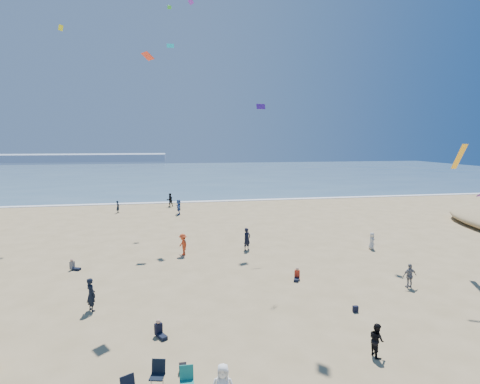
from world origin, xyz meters
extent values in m
cube|color=#476B84|center=(0.00, 95.00, 0.03)|extent=(220.00, 100.00, 0.06)
cube|color=white|center=(0.00, 45.00, 0.04)|extent=(220.00, 1.20, 0.08)
cube|color=#7A8EA8|center=(-60.00, 170.00, 1.60)|extent=(110.00, 20.00, 3.20)
imported|color=black|center=(-8.77, 38.07, 0.79)|extent=(0.51, 0.65, 1.58)
imported|color=gray|center=(13.12, 8.58, 0.78)|extent=(0.92, 0.38, 1.57)
imported|color=#C83F1C|center=(-0.94, 18.08, 0.89)|extent=(1.04, 1.32, 1.79)
imported|color=black|center=(6.95, 1.92, 0.74)|extent=(0.59, 0.74, 1.48)
imported|color=#375798|center=(-0.99, 35.55, 0.95)|extent=(0.64, 1.79, 1.91)
imported|color=black|center=(-2.13, 41.45, 0.96)|extent=(1.14, 1.03, 1.93)
imported|color=black|center=(-6.21, 8.73, 0.94)|extent=(0.77, 0.81, 1.87)
imported|color=black|center=(4.51, 18.52, 0.97)|extent=(0.85, 0.77, 1.95)
imported|color=silver|center=(15.22, 16.94, 0.73)|extent=(0.56, 0.77, 1.46)
cube|color=black|center=(-1.41, 2.20, 0.19)|extent=(0.30, 0.22, 0.38)
cube|color=black|center=(8.09, 5.99, 0.17)|extent=(0.28, 0.18, 0.34)
cube|color=purple|center=(0.66, 29.20, 23.58)|extent=(0.64, 0.90, 0.39)
cube|color=green|center=(-1.54, 35.23, 24.90)|extent=(0.47, 0.25, 0.36)
cube|color=#471C93|center=(6.00, 20.07, 12.26)|extent=(0.80, 0.26, 0.46)
cube|color=red|center=(-2.92, 11.83, 14.35)|extent=(0.82, 0.90, 0.38)
cube|color=yellow|center=(-12.41, 30.24, 20.65)|extent=(0.49, 0.54, 0.54)
cube|color=#089ED6|center=(-1.56, 25.69, 18.30)|extent=(0.70, 0.39, 0.29)
cube|color=#FFAB1A|center=(18.45, 11.42, 8.19)|extent=(0.35, 2.64, 1.87)
camera|label=1|loc=(-1.61, -12.03, 9.33)|focal=28.00mm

